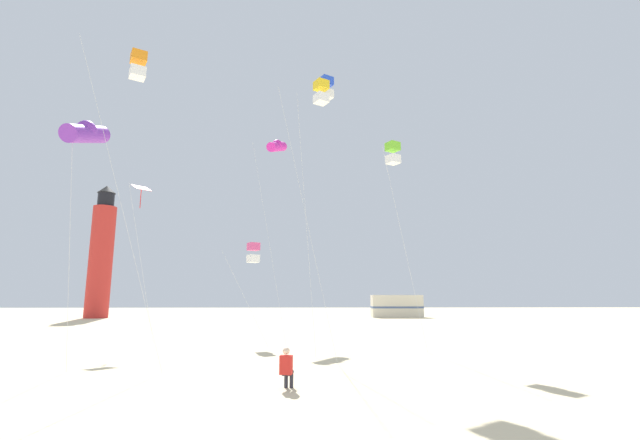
% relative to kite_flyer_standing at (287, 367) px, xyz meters
% --- Properties ---
extents(kite_flyer_standing, '(0.40, 0.55, 1.16)m').
position_rel_kite_flyer_standing_xyz_m(kite_flyer_standing, '(0.00, 0.00, 0.00)').
color(kite_flyer_standing, red).
rests_on(kite_flyer_standing, ground).
extents(kite_diamond_scarlet, '(1.96, 1.96, 8.98)m').
position_rel_kite_flyer_standing_xyz_m(kite_diamond_scarlet, '(-8.98, 11.79, 7.81)').
color(kite_diamond_scarlet, silver).
rests_on(kite_diamond_scarlet, ground).
extents(kite_box_lime, '(1.99, 1.61, 10.57)m').
position_rel_kite_flyer_standing_xyz_m(kite_box_lime, '(5.05, 8.80, 9.37)').
color(kite_box_lime, silver).
rests_on(kite_box_lime, ground).
extents(kite_box_rainbow, '(2.70, 2.01, 5.66)m').
position_rel_kite_flyer_standing_xyz_m(kite_box_rainbow, '(-2.53, 12.32, 4.47)').
color(kite_box_rainbow, silver).
rests_on(kite_box_rainbow, ground).
extents(kite_tube_magenta, '(2.54, 2.99, 14.28)m').
position_rel_kite_flyer_standing_xyz_m(kite_tube_magenta, '(-1.67, 17.93, 12.96)').
color(kite_tube_magenta, silver).
rests_on(kite_tube_magenta, ground).
extents(kite_box_gold, '(2.65, 2.49, 13.02)m').
position_rel_kite_flyer_standing_xyz_m(kite_box_gold, '(1.22, 6.95, 11.80)').
color(kite_box_gold, silver).
rests_on(kite_box_gold, ground).
extents(kite_box_orange, '(3.51, 2.60, 12.67)m').
position_rel_kite_flyer_standing_xyz_m(kite_box_orange, '(-6.53, 4.09, 11.46)').
color(kite_box_orange, silver).
rests_on(kite_box_orange, ground).
extents(kite_box_blue, '(1.94, 2.06, 13.73)m').
position_rel_kite_flyer_standing_xyz_m(kite_box_blue, '(1.50, 7.93, 12.51)').
color(kite_box_blue, silver).
rests_on(kite_box_blue, ground).
extents(kite_tube_violet, '(0.84, 2.53, 9.54)m').
position_rel_kite_flyer_standing_xyz_m(kite_tube_violet, '(-8.04, 3.43, 8.23)').
color(kite_tube_violet, silver).
rests_on(kite_tube_violet, ground).
extents(lighthouse_distant, '(2.80, 2.80, 16.80)m').
position_rel_kite_flyer_standing_xyz_m(lighthouse_distant, '(-25.36, 42.66, 7.22)').
color(lighthouse_distant, red).
rests_on(lighthouse_distant, ground).
extents(rv_van_cream, '(6.48, 2.44, 2.80)m').
position_rel_kite_flyer_standing_xyz_m(rv_van_cream, '(12.18, 43.39, 0.78)').
color(rv_van_cream, beige).
rests_on(rv_van_cream, ground).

